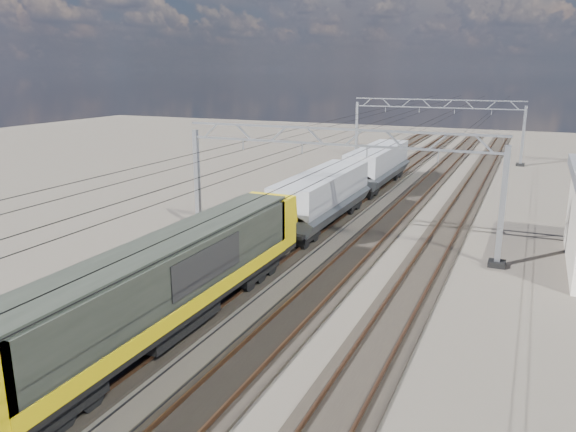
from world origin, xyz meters
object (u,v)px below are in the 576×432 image
at_px(catenary_gantry_mid, 333,182).
at_px(hopper_wagon_lead, 322,195).
at_px(catenary_gantry_far, 436,127).
at_px(hopper_wagon_mid, 378,163).
at_px(locomotive, 166,281).

xyz_separation_m(catenary_gantry_mid, hopper_wagon_lead, (-2.00, 3.67, -1.67)).
distance_m(catenary_gantry_mid, catenary_gantry_far, 36.00).
bearing_deg(hopper_wagon_mid, locomotive, -90.00).
bearing_deg(catenary_gantry_mid, catenary_gantry_far, 90.00).
distance_m(catenary_gantry_far, hopper_wagon_mid, 18.32).
height_order(catenary_gantry_mid, locomotive, catenary_gantry_mid).
relative_size(catenary_gantry_far, locomotive, 0.94).
distance_m(hopper_wagon_lead, hopper_wagon_mid, 14.20).
height_order(catenary_gantry_mid, hopper_wagon_lead, catenary_gantry_mid).
xyz_separation_m(catenary_gantry_far, hopper_wagon_mid, (-2.00, -18.13, -1.67)).
relative_size(locomotive, hopper_wagon_lead, 1.62).
distance_m(catenary_gantry_mid, locomotive, 14.26).
relative_size(locomotive, hopper_wagon_mid, 1.62).
distance_m(locomotive, hopper_wagon_lead, 17.70).
bearing_deg(locomotive, hopper_wagon_lead, 90.00).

